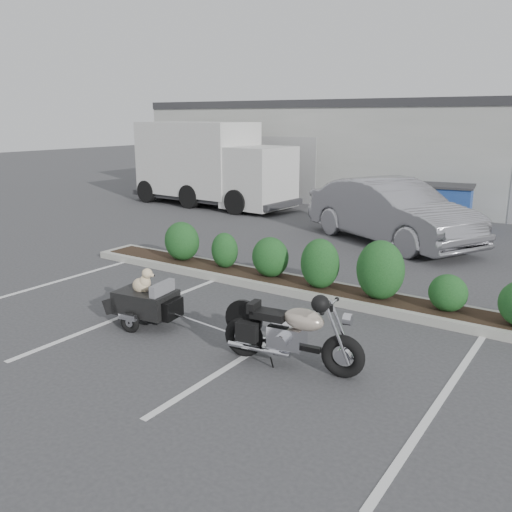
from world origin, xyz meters
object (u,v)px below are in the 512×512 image
Objects in this scene: sedan at (391,211)px; delivery_truck at (212,166)px; pet_trailer at (145,301)px; dumpster at (438,206)px; motorcycle at (291,334)px.

delivery_truck is (-8.14, 2.45, 0.65)m from sedan.
sedan is 0.75× the size of delivery_truck.
dumpster reaches higher than pet_trailer.
motorcycle is at bearing -141.94° from sedan.
dumpster is 0.32× the size of delivery_truck.
pet_trailer is at bearing -107.42° from dumpster.
dumpster is (-1.15, 11.05, 0.20)m from motorcycle.
delivery_truck is at bearing 116.03° from pet_trailer.
dumpster is at bearing 88.63° from motorcycle.
motorcycle is 8.28m from sedan.
dumpster is (1.63, 11.03, 0.26)m from pet_trailer.
delivery_truck reaches higher than sedan.
motorcycle is at bearing -43.73° from delivery_truck.
pet_trailer is 0.32× the size of sedan.
delivery_truck is (-6.94, 10.56, 1.10)m from pet_trailer.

